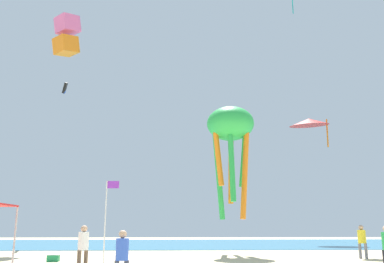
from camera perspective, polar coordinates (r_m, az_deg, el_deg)
ocean_strip at (r=44.29m, az=-1.65°, el=-15.24°), size 110.00×25.79×0.03m
person_leftmost at (r=17.43m, az=-14.83°, el=-14.84°), size 0.42×0.42×1.75m
person_central at (r=12.83m, az=-9.66°, el=-16.27°), size 0.42×0.38×1.60m
person_rightmost at (r=25.13m, az=22.49°, el=-13.58°), size 0.43×0.43×1.79m
banner_flag at (r=20.13m, az=-11.70°, el=-11.09°), size 0.61×0.06×3.84m
cooler_box at (r=22.54m, az=-18.67°, el=-16.28°), size 0.57×0.37×0.35m
kite_delta_red at (r=45.87m, az=15.90°, el=1.26°), size 5.57×5.60×3.57m
kite_box_pink at (r=37.95m, az=-16.97°, el=12.64°), size 2.42×2.43×3.65m
kite_parafoil_black at (r=42.06m, az=-17.18°, el=5.80°), size 1.18×3.41×2.13m
kite_octopus_green at (r=27.64m, az=5.36°, el=0.29°), size 4.15×4.15×7.45m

